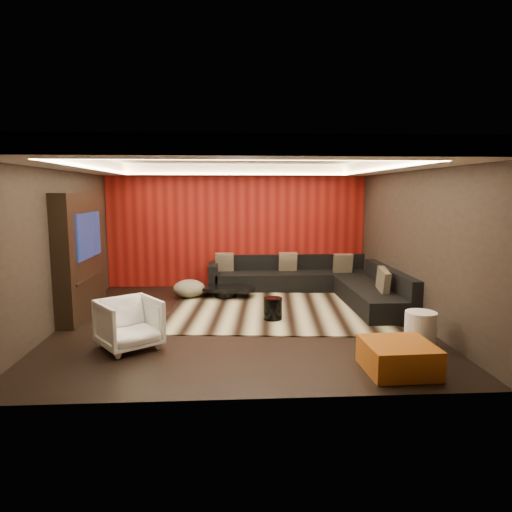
{
  "coord_description": "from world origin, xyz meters",
  "views": [
    {
      "loc": [
        -0.2,
        -7.66,
        2.23
      ],
      "look_at": [
        0.3,
        0.6,
        1.05
      ],
      "focal_mm": 32.0,
      "sensor_mm": 36.0,
      "label": 1
    }
  ],
  "objects": [
    {
      "name": "soffit_left",
      "position": [
        -2.7,
        0.0,
        2.69
      ],
      "size": [
        0.6,
        4.8,
        0.22
      ],
      "primitive_type": "cube",
      "color": "silver",
      "rests_on": "ground"
    },
    {
      "name": "white_side_table",
      "position": [
        2.5,
        -1.57,
        0.27
      ],
      "size": [
        0.51,
        0.51,
        0.54
      ],
      "primitive_type": "cylinder",
      "rotation": [
        0.0,
        0.0,
        0.19
      ],
      "color": "white",
      "rests_on": "floor"
    },
    {
      "name": "tv_shelf",
      "position": [
        -2.69,
        0.6,
        0.7
      ],
      "size": [
        0.04,
        1.6,
        0.04
      ],
      "primitive_type": "cube",
      "color": "black",
      "rests_on": "ground"
    },
    {
      "name": "coffee_table",
      "position": [
        -0.27,
        1.78,
        0.13
      ],
      "size": [
        1.52,
        1.52,
        0.21
      ],
      "primitive_type": "cylinder",
      "rotation": [
        0.0,
        0.0,
        -0.25
      ],
      "color": "black",
      "rests_on": "rug"
    },
    {
      "name": "wall_right",
      "position": [
        3.01,
        0.0,
        1.4
      ],
      "size": [
        0.02,
        6.0,
        2.8
      ],
      "primitive_type": "cube",
      "color": "black",
      "rests_on": "ground"
    },
    {
      "name": "tv_screen",
      "position": [
        -2.69,
        0.6,
        1.45
      ],
      "size": [
        0.04,
        1.3,
        0.8
      ],
      "primitive_type": "cube",
      "color": "black",
      "rests_on": "ground"
    },
    {
      "name": "cove_right",
      "position": [
        2.36,
        0.0,
        2.6
      ],
      "size": [
        0.08,
        4.8,
        0.04
      ],
      "primitive_type": "cube",
      "color": "#FFD899",
      "rests_on": "ground"
    },
    {
      "name": "throw_pillows",
      "position": [
        1.46,
        2.0,
        0.62
      ],
      "size": [
        3.17,
        2.72,
        0.5
      ],
      "color": "tan",
      "rests_on": "sectional_sofa"
    },
    {
      "name": "striped_pouf",
      "position": [
        -1.04,
        1.79,
        0.2
      ],
      "size": [
        0.81,
        0.81,
        0.36
      ],
      "primitive_type": "ellipsoid",
      "rotation": [
        0.0,
        0.0,
        -0.26
      ],
      "color": "beige",
      "rests_on": "rug"
    },
    {
      "name": "ceiling",
      "position": [
        0.0,
        0.0,
        2.81
      ],
      "size": [
        6.0,
        6.0,
        0.02
      ],
      "primitive_type": "cube",
      "color": "silver",
      "rests_on": "ground"
    },
    {
      "name": "floor",
      "position": [
        0.0,
        0.0,
        -0.01
      ],
      "size": [
        6.0,
        6.0,
        0.02
      ],
      "primitive_type": "cube",
      "color": "black",
      "rests_on": "ground"
    },
    {
      "name": "tv_surround",
      "position": [
        -2.85,
        0.6,
        1.1
      ],
      "size": [
        0.3,
        2.0,
        2.2
      ],
      "primitive_type": "cube",
      "color": "black",
      "rests_on": "ground"
    },
    {
      "name": "soffit_front",
      "position": [
        0.0,
        -2.7,
        2.69
      ],
      "size": [
        6.0,
        0.6,
        0.22
      ],
      "primitive_type": "cube",
      "color": "silver",
      "rests_on": "ground"
    },
    {
      "name": "wall_left",
      "position": [
        -3.01,
        0.0,
        1.4
      ],
      "size": [
        0.02,
        6.0,
        2.8
      ],
      "primitive_type": "cube",
      "color": "black",
      "rests_on": "ground"
    },
    {
      "name": "cove_back",
      "position": [
        0.0,
        2.36,
        2.6
      ],
      "size": [
        4.8,
        0.08,
        0.04
      ],
      "primitive_type": "cube",
      "color": "#FFD899",
      "rests_on": "ground"
    },
    {
      "name": "cove_front",
      "position": [
        0.0,
        -2.36,
        2.6
      ],
      "size": [
        4.8,
        0.08,
        0.04
      ],
      "primitive_type": "cube",
      "color": "#FFD899",
      "rests_on": "ground"
    },
    {
      "name": "armchair",
      "position": [
        -1.62,
        -1.28,
        0.36
      ],
      "size": [
        1.09,
        1.09,
        0.72
      ],
      "primitive_type": "imported",
      "rotation": [
        0.0,
        0.0,
        0.62
      ],
      "color": "white",
      "rests_on": "floor"
    },
    {
      "name": "sectional_sofa",
      "position": [
        1.73,
        1.86,
        0.26
      ],
      "size": [
        3.65,
        3.5,
        0.75
      ],
      "color": "black",
      "rests_on": "floor"
    },
    {
      "name": "wall_back",
      "position": [
        0.0,
        3.01,
        1.4
      ],
      "size": [
        6.0,
        0.02,
        2.8
      ],
      "primitive_type": "cube",
      "color": "black",
      "rests_on": "ground"
    },
    {
      "name": "drum_stool",
      "position": [
        0.56,
        0.01,
        0.21
      ],
      "size": [
        0.42,
        0.42,
        0.38
      ],
      "primitive_type": "cylinder",
      "rotation": [
        0.0,
        0.0,
        -0.39
      ],
      "color": "black",
      "rests_on": "rug"
    },
    {
      "name": "red_feature_wall",
      "position": [
        0.0,
        2.97,
        1.4
      ],
      "size": [
        5.98,
        0.05,
        2.78
      ],
      "primitive_type": "cube",
      "color": "#6B0C0A",
      "rests_on": "ground"
    },
    {
      "name": "soffit_back",
      "position": [
        0.0,
        2.7,
        2.69
      ],
      "size": [
        6.0,
        0.6,
        0.22
      ],
      "primitive_type": "cube",
      "color": "silver",
      "rests_on": "ground"
    },
    {
      "name": "rug",
      "position": [
        0.71,
        0.59,
        0.01
      ],
      "size": [
        4.26,
        3.35,
        0.02
      ],
      "primitive_type": "cube",
      "rotation": [
        0.0,
        0.0,
        -0.09
      ],
      "color": "#B8B187",
      "rests_on": "floor"
    },
    {
      "name": "soffit_right",
      "position": [
        2.7,
        0.0,
        2.69
      ],
      "size": [
        0.6,
        4.8,
        0.22
      ],
      "primitive_type": "cube",
      "color": "silver",
      "rests_on": "ground"
    },
    {
      "name": "cove_left",
      "position": [
        -2.36,
        0.0,
        2.6
      ],
      "size": [
        0.08,
        4.8,
        0.04
      ],
      "primitive_type": "cube",
      "color": "#FFD899",
      "rests_on": "ground"
    },
    {
      "name": "orange_ottoman",
      "position": [
        1.9,
        -2.34,
        0.18
      ],
      "size": [
        0.85,
        0.85,
        0.37
      ],
      "primitive_type": "cube",
      "rotation": [
        0.0,
        0.0,
        0.03
      ],
      "color": "#9D4C14",
      "rests_on": "floor"
    }
  ]
}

